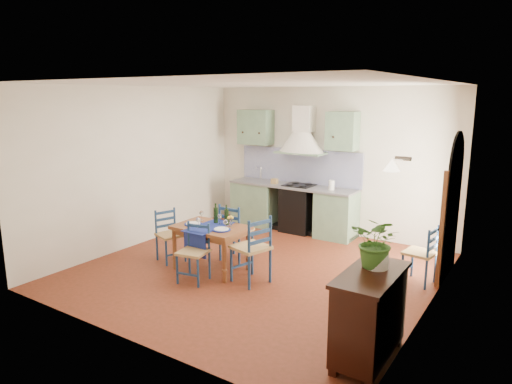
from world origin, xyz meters
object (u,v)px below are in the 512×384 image
chair_near (194,252)px  sideboard (369,313)px  dining_table (211,231)px  potted_plant (377,242)px

chair_near → sideboard: (2.79, -0.59, 0.07)m
dining_table → chair_near: bearing=-81.8°
sideboard → potted_plant: size_ratio=1.95×
dining_table → chair_near: dining_table is taller
dining_table → chair_near: size_ratio=1.30×
dining_table → sideboard: dining_table is taller
dining_table → sideboard: bearing=-20.3°
dining_table → potted_plant: 3.05m
chair_near → sideboard: sideboard is taller
dining_table → potted_plant: potted_plant is taller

